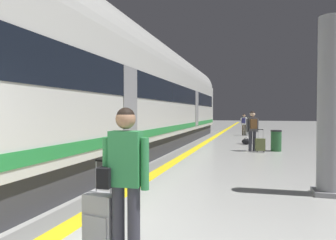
{
  "coord_description": "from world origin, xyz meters",
  "views": [
    {
      "loc": [
        1.59,
        -1.9,
        1.68
      ],
      "look_at": [
        -0.52,
        5.38,
        1.48
      ],
      "focal_mm": 31.98,
      "sensor_mm": 36.0,
      "label": 1
    }
  ],
  "objects": [
    {
      "name": "rolling_suitcase_foreground",
      "position": [
        -0.14,
        1.22,
        0.39
      ],
      "size": [
        0.4,
        0.28,
        1.12
      ],
      "color": "#9E9EA3",
      "rests_on": "ground"
    },
    {
      "name": "passenger_mid",
      "position": [
        1.5,
        14.45,
        0.99
      ],
      "size": [
        0.51,
        0.38,
        1.66
      ],
      "color": "#383842",
      "rests_on": "ground"
    },
    {
      "name": "tactile_edge_band",
      "position": [
        -1.34,
        10.0,
        0.0
      ],
      "size": [
        0.6,
        80.0,
        0.01
      ],
      "primitive_type": "cube",
      "color": "slate",
      "rests_on": "ground"
    },
    {
      "name": "suitcase_far",
      "position": [
        1.18,
        20.37,
        0.33
      ],
      "size": [
        0.4,
        0.28,
        0.99
      ],
      "color": "#9E9EA3",
      "rests_on": "ground"
    },
    {
      "name": "passenger_near",
      "position": [
        1.51,
        11.45,
        1.03
      ],
      "size": [
        0.51,
        0.41,
        1.73
      ],
      "color": "#383842",
      "rests_on": "ground"
    },
    {
      "name": "traveller_foreground",
      "position": [
        0.2,
        1.15,
        1.0
      ],
      "size": [
        0.55,
        0.3,
        1.73
      ],
      "color": "#383842",
      "rests_on": "ground"
    },
    {
      "name": "duffel_bag_mid",
      "position": [
        1.18,
        14.13,
        0.15
      ],
      "size": [
        0.44,
        0.26,
        0.36
      ],
      "color": "black",
      "rests_on": "ground"
    },
    {
      "name": "safety_line_strip",
      "position": [
        -1.02,
        10.0,
        0.0
      ],
      "size": [
        0.36,
        80.0,
        0.01
      ],
      "primitive_type": "cube",
      "color": "yellow",
      "rests_on": "ground"
    },
    {
      "name": "platform_pillar",
      "position": [
        3.03,
        4.79,
        1.72
      ],
      "size": [
        0.56,
        0.56,
        3.6
      ],
      "color": "gray",
      "rests_on": "ground"
    },
    {
      "name": "suitcase_near",
      "position": [
        1.82,
        11.22,
        0.32
      ],
      "size": [
        0.42,
        0.32,
        0.97
      ],
      "color": "#596038",
      "rests_on": "ground"
    },
    {
      "name": "passenger_far",
      "position": [
        0.85,
        20.45,
        0.93
      ],
      "size": [
        0.47,
        0.35,
        1.56
      ],
      "color": "brown",
      "rests_on": "ground"
    },
    {
      "name": "high_speed_train",
      "position": [
        -3.11,
        10.01,
        2.5
      ],
      "size": [
        2.94,
        28.49,
        4.97
      ],
      "color": "#38383D",
      "rests_on": "ground"
    },
    {
      "name": "waste_bin",
      "position": [
        2.49,
        11.74,
        0.46
      ],
      "size": [
        0.46,
        0.46,
        0.91
      ],
      "color": "#2D6638",
      "rests_on": "ground"
    }
  ]
}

